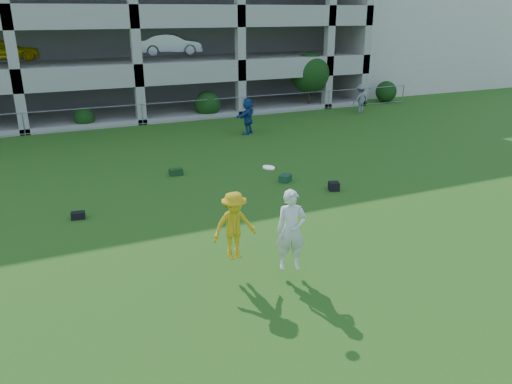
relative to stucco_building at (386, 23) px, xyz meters
name	(u,v)px	position (x,y,z in m)	size (l,w,h in m)	color
ground	(319,289)	(-23.00, -28.00, -5.00)	(100.00, 100.00, 0.00)	#235114
stucco_building	(386,23)	(0.00, 0.00, 0.00)	(16.00, 14.00, 10.00)	beige
bystander_d	(248,116)	(-18.49, -13.27, -4.08)	(1.71, 0.54, 1.85)	navy
bystander_f	(360,99)	(-9.93, -10.94, -4.12)	(1.13, 0.65, 1.75)	slate
bag_black_b	(78,215)	(-27.61, -21.46, -4.89)	(0.40, 0.25, 0.22)	black
bag_green_c	(285,178)	(-20.22, -20.89, -4.87)	(0.50, 0.35, 0.26)	#14371E
crate_d	(334,186)	(-19.09, -22.44, -4.85)	(0.35, 0.35, 0.30)	black
bag_green_g	(176,172)	(-23.73, -18.49, -4.88)	(0.50, 0.30, 0.25)	#123315
frisbee_contest	(255,227)	(-24.08, -26.85, -3.73)	(2.13, 1.26, 2.49)	gold
parking_garage	(108,10)	(-23.01, -0.30, 1.01)	(30.00, 14.00, 12.00)	#9E998C
fence	(142,114)	(-23.00, -9.00, -4.39)	(36.06, 0.06, 1.20)	gray
shrub_row	(216,91)	(-18.41, -8.30, -3.49)	(34.38, 2.52, 3.50)	#163D11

